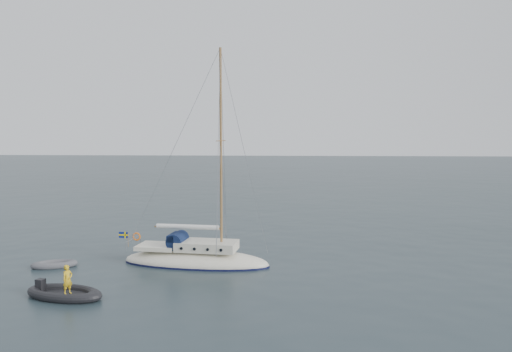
{
  "coord_description": "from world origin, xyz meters",
  "views": [
    {
      "loc": [
        2.27,
        -28.83,
        7.77
      ],
      "look_at": [
        0.34,
        0.0,
        5.34
      ],
      "focal_mm": 35.0,
      "sensor_mm": 36.0,
      "label": 1
    }
  ],
  "objects": [
    {
      "name": "ground",
      "position": [
        0.0,
        0.0,
        0.0
      ],
      "size": [
        300.0,
        300.0,
        0.0
      ],
      "primitive_type": "plane",
      "color": "black",
      "rests_on": "ground"
    },
    {
      "name": "dinghy",
      "position": [
        -11.43,
        -1.06,
        0.16
      ],
      "size": [
        2.6,
        1.17,
        0.37
      ],
      "rotation": [
        0.0,
        0.0,
        0.38
      ],
      "color": "#535258",
      "rests_on": "ground"
    },
    {
      "name": "sailboat",
      "position": [
        -3.26,
        0.09,
        1.01
      ],
      "size": [
        9.33,
        2.8,
        13.29
      ],
      "rotation": [
        0.0,
        0.0,
        -0.1
      ],
      "color": "white",
      "rests_on": "ground"
    },
    {
      "name": "rib",
      "position": [
        -8.41,
        -6.32,
        0.25
      ],
      "size": [
        4.02,
        1.83,
        1.62
      ],
      "rotation": [
        0.0,
        0.0,
        -0.23
      ],
      "color": "black",
      "rests_on": "ground"
    }
  ]
}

